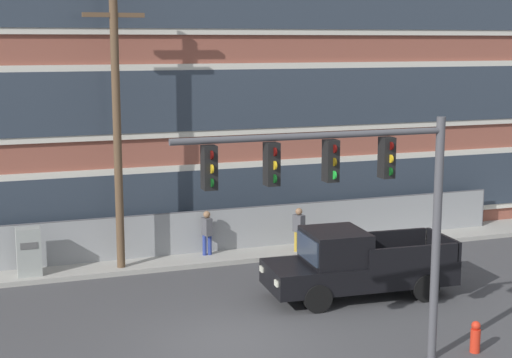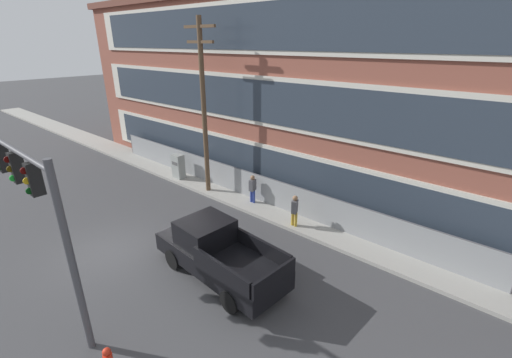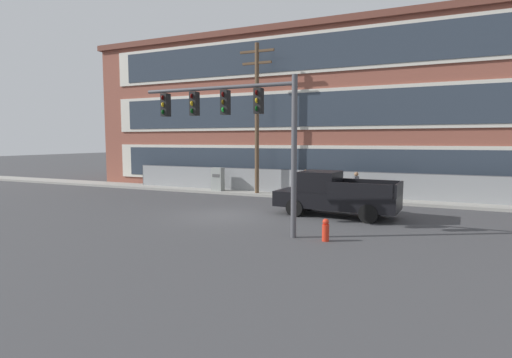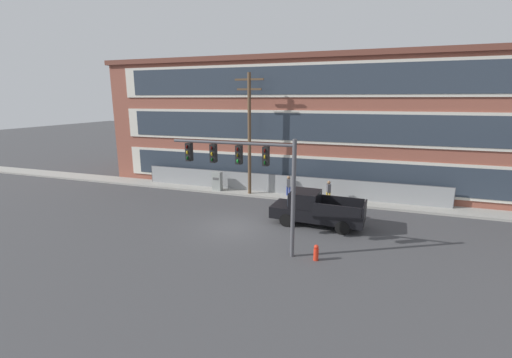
{
  "view_description": "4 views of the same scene",
  "coord_description": "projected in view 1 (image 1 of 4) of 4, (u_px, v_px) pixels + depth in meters",
  "views": [
    {
      "loc": [
        -5.6,
        -17.62,
        7.36
      ],
      "look_at": [
        1.63,
        2.43,
        3.59
      ],
      "focal_mm": 55.0,
      "sensor_mm": 36.0,
      "label": 1
    },
    {
      "loc": [
        12.59,
        -5.08,
        8.16
      ],
      "look_at": [
        3.44,
        5.44,
        2.54
      ],
      "focal_mm": 24.0,
      "sensor_mm": 36.0,
      "label": 2
    },
    {
      "loc": [
        8.63,
        -15.88,
        3.42
      ],
      "look_at": [
        0.51,
        2.35,
        1.51
      ],
      "focal_mm": 28.0,
      "sensor_mm": 36.0,
      "label": 3
    },
    {
      "loc": [
        7.5,
        -17.69,
        7.44
      ],
      "look_at": [
        0.41,
        3.03,
        2.3
      ],
      "focal_mm": 24.0,
      "sensor_mm": 36.0,
      "label": 4
    }
  ],
  "objects": [
    {
      "name": "utility_pole_near_corner",
      "position": [
        117.0,
        114.0,
        24.43
      ],
      "size": [
        2.23,
        0.26,
        9.34
      ],
      "color": "brown",
      "rests_on": "ground"
    },
    {
      "name": "traffic_signal_mast",
      "position": [
        351.0,
        185.0,
        16.94
      ],
      "size": [
        6.3,
        0.43,
        5.69
      ],
      "color": "#4C4C51",
      "rests_on": "ground"
    },
    {
      "name": "sidewalk_building_side",
      "position": [
        161.0,
        261.0,
        26.26
      ],
      "size": [
        80.0,
        2.02,
        0.16
      ],
      "primitive_type": "cube",
      "color": "#9E9B93",
      "rests_on": "ground"
    },
    {
      "name": "pickup_truck_black",
      "position": [
        355.0,
        265.0,
        22.67
      ],
      "size": [
        5.63,
        2.36,
        2.03
      ],
      "color": "black",
      "rests_on": "ground"
    },
    {
      "name": "pedestrian_near_cabinet",
      "position": [
        299.0,
        228.0,
        27.06
      ],
      "size": [
        0.37,
        0.46,
        1.69
      ],
      "color": "#B7932D",
      "rests_on": "ground"
    },
    {
      "name": "chain_link_fence",
      "position": [
        186.0,
        234.0,
        26.78
      ],
      "size": [
        24.15,
        0.06,
        1.64
      ],
      "color": "gray",
      "rests_on": "ground"
    },
    {
      "name": "electrical_cabinet",
      "position": [
        29.0,
        254.0,
        24.29
      ],
      "size": [
        0.74,
        0.54,
        1.67
      ],
      "color": "#939993",
      "rests_on": "ground"
    },
    {
      "name": "ground_plane",
      "position": [
        228.0,
        341.0,
        19.47
      ],
      "size": [
        160.0,
        160.0,
        0.0
      ],
      "primitive_type": "plane",
      "color": "#424244"
    },
    {
      "name": "brick_mill_building",
      "position": [
        279.0,
        87.0,
        34.01
      ],
      "size": [
        44.93,
        12.32,
        10.76
      ],
      "color": "brown",
      "rests_on": "ground"
    },
    {
      "name": "fire_hydrant",
      "position": [
        475.0,
        337.0,
        18.71
      ],
      "size": [
        0.24,
        0.24,
        0.78
      ],
      "color": "red",
      "rests_on": "ground"
    },
    {
      "name": "pedestrian_by_fence",
      "position": [
        207.0,
        232.0,
        26.58
      ],
      "size": [
        0.32,
        0.44,
        1.69
      ],
      "color": "navy",
      "rests_on": "ground"
    }
  ]
}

